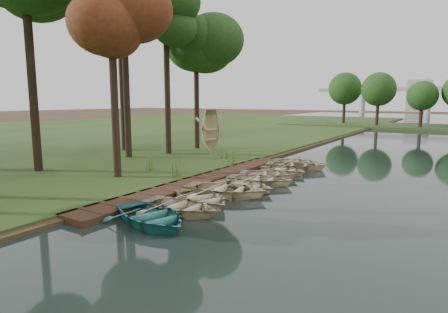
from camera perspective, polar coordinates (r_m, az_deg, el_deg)
The scene contains 23 objects.
ground at distance 18.98m, azimuth 0.59°, elevation -4.73°, with size 300.00×300.00×0.00m, color #3D2F1D.
boardwalk at distance 19.82m, azimuth -3.35°, elevation -3.73°, with size 1.60×16.00×0.30m, color #382315.
peninsula at distance 65.83m, azimuth 30.99°, elevation 3.74°, with size 50.00×14.00×0.45m, color #2E441E.
far_trees at distance 65.91m, azimuth 28.48°, elevation 9.33°, with size 45.60×5.60×8.80m.
building_b at distance 161.37m, azimuth 27.58°, elevation 8.18°, with size 8.00×8.00×12.00m, color #A5A5A0.
rowboat_0 at distance 13.46m, azimuth -11.03°, elevation -8.57°, with size 2.65×3.71×0.77m, color #2C7C77.
rowboat_1 at distance 14.62m, azimuth -6.83°, elevation -7.22°, with size 2.44×3.41×0.71m, color #C7B790.
rowboat_2 at distance 15.80m, azimuth -3.41°, elevation -6.01°, with size 2.37×3.32×0.69m, color #C7B790.
rowboat_3 at distance 17.03m, azimuth 0.18°, elevation -4.72°, with size 2.76×3.86×0.80m, color #C7B790.
rowboat_4 at distance 18.09m, azimuth 3.16°, elevation -4.20°, with size 2.23×3.12×0.65m, color #C7B790.
rowboat_5 at distance 19.42m, azimuth 5.46°, elevation -3.24°, with size 2.44×3.42×0.71m, color #C7B790.
rowboat_6 at distance 20.88m, azimuth 6.75°, elevation -2.47°, with size 2.34×3.28×0.68m, color #C7B790.
rowboat_7 at distance 22.48m, azimuth 9.06°, elevation -1.81°, with size 2.15×3.01×0.62m, color #C7B790.
rowboat_8 at distance 23.79m, azimuth 10.90°, elevation -1.10°, with size 2.67×3.74×0.77m, color #C7B790.
rowboat_9 at distance 24.91m, azimuth 11.21°, elevation -0.72°, with size 2.55×3.57×0.74m, color #C7B790.
stored_rowboat at distance 28.25m, azimuth -2.08°, elevation 1.00°, with size 2.41×3.38×0.70m, color #C7B790.
tree_2 at distance 20.94m, azimuth -16.82°, elevation 18.94°, with size 4.11×4.11×9.80m.
tree_4 at distance 29.53m, azimuth -8.87°, elevation 19.81°, with size 4.27×4.27×11.83m.
tree_6 at distance 32.36m, azimuth -4.29°, elevation 17.09°, with size 4.78×4.78×10.98m.
reeds_0 at distance 20.27m, azimuth -7.50°, elevation -1.57°, with size 0.60×0.60×1.05m, color #3F661E.
reeds_1 at distance 22.14m, azimuth -11.11°, elevation -0.99°, with size 0.60×0.60×0.91m, color #3F661E.
reeds_2 at distance 26.38m, azimuth 0.12°, elevation 0.63°, with size 0.60×0.60×0.85m, color #3F661E.
reeds_3 at distance 24.16m, azimuth 1.34°, elevation 0.04°, with size 0.60×0.60×0.97m, color #3F661E.
Camera 1 is at (9.77, -15.68, 4.36)m, focal length 30.00 mm.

